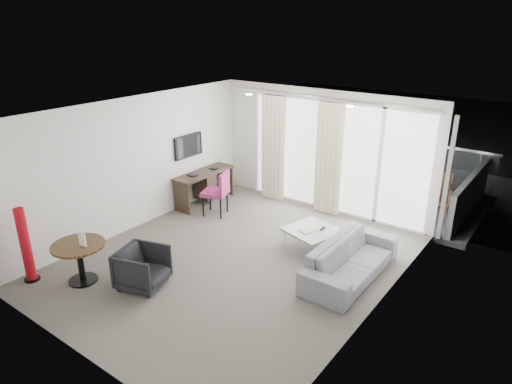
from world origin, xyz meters
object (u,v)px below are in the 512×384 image
Objects in this scene: round_table at (81,263)px; sofa at (351,260)px; desk_chair at (215,193)px; red_lamp at (25,245)px; tub_armchair at (142,268)px; desk at (205,187)px; coffee_table at (312,239)px; rattan_chair_b at (437,192)px; rattan_chair_a at (401,175)px.

round_table reaches higher than sofa.
desk_chair is at bearing 90.58° from round_table.
sofa is at bearing 37.59° from red_lamp.
desk is at bearing 9.34° from tub_armchair.
coffee_table is 1.05× the size of rattan_chair_b.
desk_chair is 4.50m from rattan_chair_a.
sofa is at bearing -25.01° from coffee_table.
rattan_chair_b is at bearing 19.44° from desk_chair.
tub_armchair is at bearing -129.48° from rattan_chair_b.
desk is 0.73m from desk_chair.
round_table is 0.66× the size of red_lamp.
round_table is 0.96× the size of coffee_table.
sofa is at bearing -29.61° from desk_chair.
desk is 5.14m from rattan_chair_b.
rattan_chair_b is at bearing -4.84° from sofa.
rattan_chair_b reaches higher than desk.
tub_armchair reaches higher than coffee_table.
tub_armchair is 0.77× the size of rattan_chair_a.
tub_armchair is 0.82× the size of coffee_table.
desk_chair is at bearing 176.86° from coffee_table.
coffee_table is 3.45m from rattan_chair_b.
round_table is 4.33m from sofa.
red_lamp is at bearing -146.28° from round_table.
tub_armchair is 6.61m from rattan_chair_a.
rattan_chair_a is (3.37, 3.21, 0.09)m from desk.
sofa is (4.10, 3.15, -0.32)m from red_lamp.
sofa reaches higher than coffee_table.
desk_chair is 4.83m from rattan_chair_b.
desk is at bearing 170.96° from coffee_table.
coffee_table is (2.45, -0.13, -0.29)m from desk_chair.
red_lamp is 8.07m from rattan_chair_a.
desk_chair is 0.77× the size of red_lamp.
desk_chair is at bearing -29.49° from desk.
desk_chair reaches higher than rattan_chair_b.
coffee_table is at bearing -46.92° from tub_armchair.
desk_chair is 3.81m from red_lamp.
rattan_chair_b reaches higher than round_table.
coffee_table is at bearing -78.02° from rattan_chair_a.
desk is 1.70× the size of rattan_chair_a.
rattan_chair_b is at bearing -42.74° from tub_armchair.
red_lamp is (-0.04, -4.10, 0.26)m from desk.
desk is 2.20× the size of tub_armchair.
desk_chair is 0.46× the size of sofa.
desk_chair is 2.47m from coffee_table.
coffee_table is 1.09m from sofa.
desk_chair is 1.17× the size of round_table.
coffee_table is at bearing 64.99° from sofa.
desk_chair is at bearing -154.53° from rattan_chair_b.
round_table is 7.36m from rattan_chair_a.
coffee_table is (3.08, -0.49, -0.17)m from desk.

